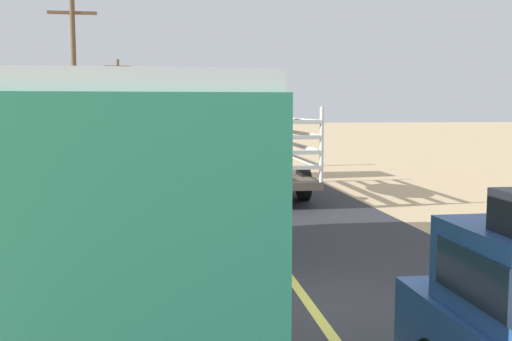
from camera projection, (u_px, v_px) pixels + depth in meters
name	position (u px, v px, depth m)	size (l,w,h in m)	color
ground_plane	(312.00, 310.00, 8.67)	(240.00, 240.00, 0.00)	tan
road_surface	(312.00, 309.00, 8.67)	(8.00, 120.00, 0.02)	#2D2D33
road_centre_line	(312.00, 308.00, 8.66)	(0.16, 117.60, 0.00)	#D8CC4C
livestock_truck	(251.00, 139.00, 23.11)	(2.53, 9.70, 3.02)	#B2332D
bus	(139.00, 192.00, 8.59)	(2.54, 10.00, 3.21)	#2D8C66
car_far	(217.00, 146.00, 36.57)	(1.80, 4.40, 1.46)	silver
power_pole_mid	(74.00, 81.00, 27.02)	(2.20, 0.24, 7.97)	brown
power_pole_far	(118.00, 99.00, 50.28)	(2.20, 0.24, 7.23)	brown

